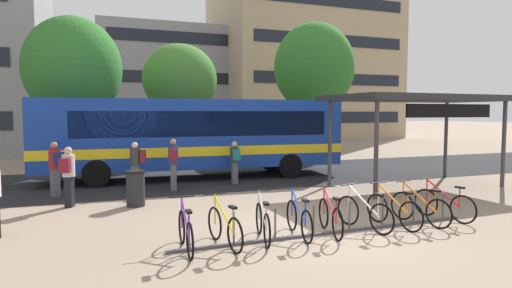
% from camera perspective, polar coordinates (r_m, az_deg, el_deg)
% --- Properties ---
extents(ground, '(200.00, 200.00, 0.00)m').
position_cam_1_polar(ground, '(9.75, 8.97, -11.81)').
color(ground, gray).
extents(bus_lane_asphalt, '(80.00, 7.20, 0.01)m').
position_cam_1_polar(bus_lane_asphalt, '(17.97, -5.34, -4.36)').
color(bus_lane_asphalt, '#232326').
rests_on(bus_lane_asphalt, ground).
extents(city_bus, '(12.14, 3.22, 3.20)m').
position_cam_1_polar(city_bus, '(17.57, -8.44, 1.22)').
color(city_bus, '#14389E').
rests_on(city_bus, ground).
extents(bike_rack, '(7.31, 0.22, 0.70)m').
position_cam_1_polar(bike_rack, '(9.76, 10.08, -11.21)').
color(bike_rack, '#47474C').
rests_on(bike_rack, ground).
extents(parked_bicycle_purple_0, '(0.52, 1.72, 0.99)m').
position_cam_1_polar(parked_bicycle_purple_0, '(8.48, -9.40, -11.57)').
color(parked_bicycle_purple_0, black).
rests_on(parked_bicycle_purple_0, ground).
extents(parked_bicycle_yellow_1, '(0.52, 1.72, 0.99)m').
position_cam_1_polar(parked_bicycle_yellow_1, '(8.72, -4.24, -11.09)').
color(parked_bicycle_yellow_1, black).
rests_on(parked_bicycle_yellow_1, ground).
extents(parked_bicycle_silver_2, '(0.56, 1.70, 0.99)m').
position_cam_1_polar(parked_bicycle_silver_2, '(9.05, 0.91, -10.49)').
color(parked_bicycle_silver_2, black).
rests_on(parked_bicycle_silver_2, ground).
extents(parked_bicycle_blue_3, '(0.52, 1.71, 0.99)m').
position_cam_1_polar(parked_bicycle_blue_3, '(9.38, 5.76, -9.99)').
color(parked_bicycle_blue_3, black).
rests_on(parked_bicycle_blue_3, ground).
extents(parked_bicycle_red_4, '(0.58, 1.69, 0.99)m').
position_cam_1_polar(parked_bicycle_red_4, '(9.66, 9.90, -9.61)').
color(parked_bicycle_red_4, black).
rests_on(parked_bicycle_red_4, ground).
extents(parked_bicycle_white_5, '(0.57, 1.69, 0.99)m').
position_cam_1_polar(parked_bicycle_white_5, '(10.18, 14.26, -8.96)').
color(parked_bicycle_white_5, black).
rests_on(parked_bicycle_white_5, ground).
extents(parked_bicycle_orange_6, '(0.52, 1.71, 0.99)m').
position_cam_1_polar(parked_bicycle_orange_6, '(10.61, 17.90, -8.50)').
color(parked_bicycle_orange_6, black).
rests_on(parked_bicycle_orange_6, ground).
extents(parked_bicycle_orange_7, '(0.56, 1.70, 0.99)m').
position_cam_1_polar(parked_bicycle_orange_7, '(11.08, 21.06, -8.04)').
color(parked_bicycle_orange_7, black).
rests_on(parked_bicycle_orange_7, ground).
extents(parked_bicycle_red_8, '(0.58, 1.69, 0.99)m').
position_cam_1_polar(parked_bicycle_red_8, '(11.76, 23.82, -7.41)').
color(parked_bicycle_red_8, black).
rests_on(parked_bicycle_red_8, ground).
extents(transit_shelter, '(6.59, 3.67, 3.29)m').
position_cam_1_polar(transit_shelter, '(16.42, 20.87, 5.40)').
color(transit_shelter, '#38383D').
rests_on(transit_shelter, ground).
extents(commuter_maroon_pack_0, '(0.39, 0.56, 1.78)m').
position_cam_1_polar(commuter_maroon_pack_0, '(14.83, -11.00, -2.25)').
color(commuter_maroon_pack_0, '#565660').
rests_on(commuter_maroon_pack_0, ground).
extents(commuter_maroon_pack_1, '(0.57, 0.41, 1.70)m').
position_cam_1_polar(commuter_maroon_pack_1, '(14.85, -15.72, -2.51)').
color(commuter_maroon_pack_1, '#565660').
rests_on(commuter_maroon_pack_1, ground).
extents(commuter_navy_pack_3, '(0.55, 0.60, 1.76)m').
position_cam_1_polar(commuter_navy_pack_3, '(14.96, -25.27, -2.58)').
color(commuter_navy_pack_3, '#565660').
rests_on(commuter_navy_pack_3, ground).
extents(commuter_teal_pack_4, '(0.36, 0.54, 1.61)m').
position_cam_1_polar(commuter_teal_pack_4, '(15.98, -2.85, -2.10)').
color(commuter_teal_pack_4, '#565660').
rests_on(commuter_teal_pack_4, ground).
extents(commuter_maroon_pack_5, '(0.45, 0.59, 1.72)m').
position_cam_1_polar(commuter_maroon_pack_5, '(13.16, -23.81, -3.51)').
color(commuter_maroon_pack_5, black).
rests_on(commuter_maroon_pack_5, ground).
extents(trash_bin, '(0.55, 0.55, 1.03)m').
position_cam_1_polar(trash_bin, '(12.75, -15.81, -5.71)').
color(trash_bin, '#232328').
rests_on(trash_bin, ground).
extents(street_tree_0, '(5.20, 5.20, 8.50)m').
position_cam_1_polar(street_tree_0, '(28.36, 7.77, 10.10)').
color(street_tree_0, brown).
rests_on(street_tree_0, ground).
extents(street_tree_1, '(4.55, 4.55, 7.27)m').
position_cam_1_polar(street_tree_1, '(22.57, -23.27, 9.25)').
color(street_tree_1, brown).
rests_on(street_tree_1, ground).
extents(street_tree_2, '(4.23, 4.23, 6.60)m').
position_cam_1_polar(street_tree_2, '(25.06, -10.15, 8.51)').
color(street_tree_2, brown).
rests_on(street_tree_2, ground).
extents(building_right_wing, '(18.05, 13.43, 18.49)m').
position_cam_1_polar(building_right_wing, '(48.38, 5.94, 12.01)').
color(building_right_wing, tan).
rests_on(building_right_wing, ground).
extents(building_centre_block, '(15.00, 11.57, 11.22)m').
position_cam_1_polar(building_centre_block, '(47.05, -11.30, 7.72)').
color(building_centre_block, gray).
rests_on(building_centre_block, ground).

